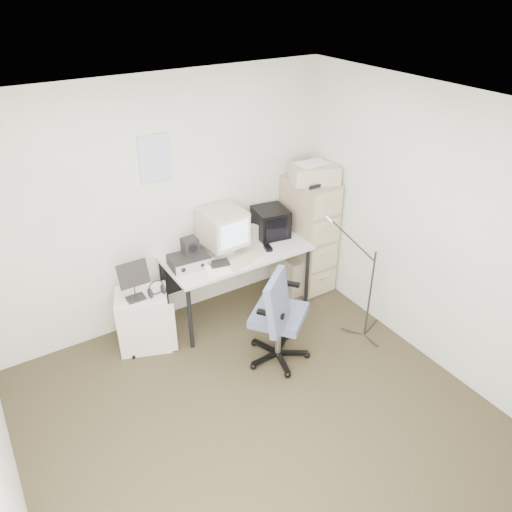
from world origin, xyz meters
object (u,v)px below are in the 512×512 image
desk (237,281)px  side_cart (144,320)px  filing_cabinet (308,234)px  office_chair (279,313)px

desk → side_cart: bearing=-179.1°
filing_cabinet → desk: bearing=-178.2°
filing_cabinet → side_cart: 2.05m
filing_cabinet → office_chair: filing_cabinet is taller
filing_cabinet → side_cart: filing_cabinet is taller
desk → side_cart: 1.07m
filing_cabinet → desk: filing_cabinet is taller
filing_cabinet → office_chair: bearing=-138.3°
office_chair → side_cart: office_chair is taller
filing_cabinet → side_cart: (-2.01, -0.05, -0.35)m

